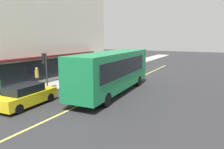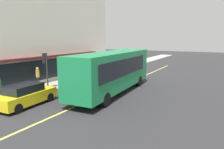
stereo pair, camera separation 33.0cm
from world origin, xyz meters
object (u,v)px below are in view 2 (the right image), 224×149
at_px(bus, 113,70).
at_px(pedestrian_near_storefront, 112,64).
at_px(traffic_light, 45,63).
at_px(car_yellow, 25,95).
at_px(pedestrian_mid_block, 38,75).

bearing_deg(bus, pedestrian_near_storefront, 29.62).
bearing_deg(traffic_light, bus, -68.59).
distance_m(car_yellow, pedestrian_near_storefront, 15.71).
bearing_deg(traffic_light, pedestrian_near_storefront, -0.46).
xyz_separation_m(bus, pedestrian_near_storefront, (9.65, 5.49, -0.89)).
relative_size(bus, car_yellow, 2.56).
xyz_separation_m(bus, traffic_light, (-2.19, 5.58, 0.55)).
bearing_deg(pedestrian_near_storefront, traffic_light, 179.54).
xyz_separation_m(bus, car_yellow, (-5.94, 3.69, -1.24)).
bearing_deg(car_yellow, pedestrian_near_storefront, 6.57).
distance_m(car_yellow, pedestrian_mid_block, 5.37).
distance_m(bus, pedestrian_near_storefront, 11.14).
height_order(bus, traffic_light, bus).
distance_m(bus, traffic_light, 6.02).
bearing_deg(bus, pedestrian_mid_block, 104.30).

